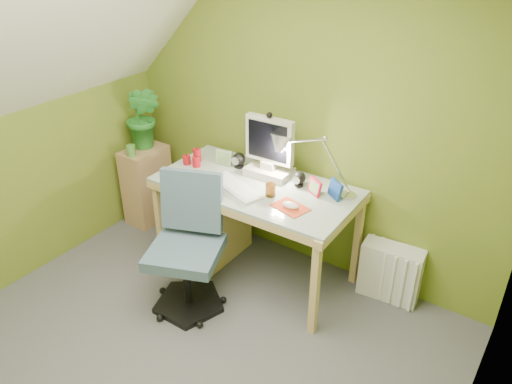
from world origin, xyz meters
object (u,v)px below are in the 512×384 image
Objects in this scene: side_ledge at (147,185)px; task_chair at (185,250)px; monitor at (270,143)px; desk at (256,230)px; potted_plant at (144,117)px; desk_lamp at (325,151)px; radiator at (390,272)px.

task_chair is at bearing -32.67° from side_ledge.
monitor is 0.99m from task_chair.
potted_plant is at bearing 172.40° from desk.
side_ledge is (-1.27, 0.09, -0.04)m from desk.
desk_lamp is 1.18m from task_chair.
task_chair reaches higher than desk.
side_ledge reaches higher than radiator.
potted_plant is (-1.27, 0.14, 0.60)m from desk.
radiator is (2.26, 0.18, -0.78)m from potted_plant.
radiator is at bearing 16.71° from task_chair.
task_chair is (1.10, -0.71, 0.14)m from side_ledge.
monitor is 1.22× the size of radiator.
task_chair is at bearing -130.40° from desk_lamp.
monitor is at bearing -177.71° from radiator.
task_chair is (-0.17, -0.79, -0.56)m from monitor.
monitor is 0.45m from desk_lamp.
desk is 0.64m from task_chair.
radiator is at bearing 5.35° from monitor.
task_chair is 2.26× the size of radiator.
desk is 1.28m from side_ledge.
desk_lamp reaches higher than monitor.
monitor is 0.94× the size of potted_plant.
monitor is at bearing 1.59° from potted_plant.
monitor is at bearing 3.84° from side_ledge.
monitor is 0.84× the size of desk_lamp.
monitor is at bearing 88.87° from desk.
potted_plant reaches higher than task_chair.
potted_plant is 1.30× the size of radiator.
radiator is (1.16, 0.93, -0.27)m from task_chair.
radiator is (0.53, 0.14, -0.89)m from desk_lamp.
desk_lamp is 1.88m from side_ledge.
radiator is at bearing 12.52° from desk_lamp.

